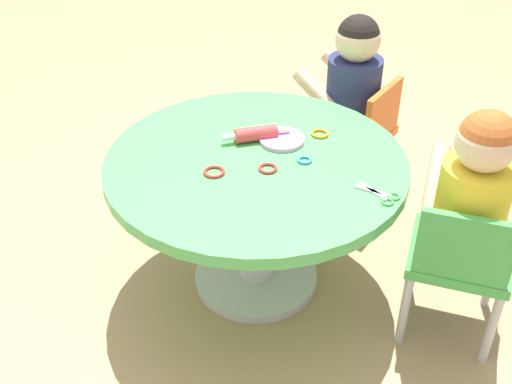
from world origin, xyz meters
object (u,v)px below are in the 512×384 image
child_chair_left (459,259)px  seated_child_right (353,80)px  seated_child_left (474,191)px  craft_table (256,188)px  child_chair_right (357,134)px  rolling_pin (256,134)px  craft_scissors (383,196)px

child_chair_left → seated_child_right: seated_child_right is taller
child_chair_left → seated_child_left: seated_child_left is taller
craft_table → child_chair_right: size_ratio=1.80×
seated_child_left → child_chair_right: (0.76, -0.03, -0.23)m
child_chair_left → seated_child_left: (0.03, -0.02, 0.23)m
seated_child_right → rolling_pin: seated_child_right is taller
child_chair_left → child_chair_right: bearing=-3.8°
child_chair_right → child_chair_left: bearing=176.2°
craft_table → craft_scissors: 0.44m
child_chair_right → rolling_pin: bearing=115.7°
seated_child_left → seated_child_right: bearing=-0.4°
seated_child_left → child_chair_right: bearing=-2.2°
seated_child_left → child_chair_right: 0.79m
seated_child_right → craft_scissors: (-0.71, 0.26, -0.01)m
craft_table → rolling_pin: 0.18m
craft_table → seated_child_left: seated_child_left is taller
seated_child_left → rolling_pin: 0.71m
child_chair_left → seated_child_right: size_ratio=1.05×
craft_table → rolling_pin: size_ratio=4.18×
craft_table → seated_child_left: (-0.40, -0.53, 0.13)m
seated_child_left → craft_table: bearing=53.0°
craft_table → child_chair_left: (-0.43, -0.50, -0.10)m
child_chair_left → rolling_pin: rolling_pin is taller
craft_table → seated_child_right: seated_child_right is taller
craft_table → seated_child_left: size_ratio=1.89×
child_chair_left → seated_child_left: 0.23m
seated_child_right → rolling_pin: (-0.28, 0.50, 0.01)m
seated_child_left → child_chair_right: seated_child_left is taller
child_chair_right → craft_table: bearing=122.9°
rolling_pin → craft_scissors: (-0.43, -0.24, -0.02)m
seated_child_left → rolling_pin: size_ratio=2.21×
craft_table → rolling_pin: (0.11, -0.04, 0.14)m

